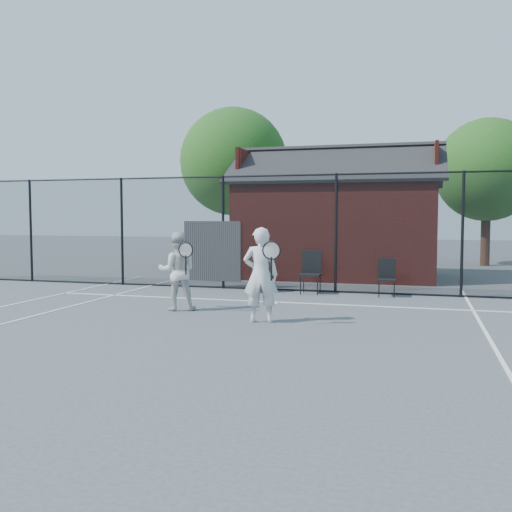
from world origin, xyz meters
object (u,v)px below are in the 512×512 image
(waste_bin, at_px, (261,279))
(chair_left, at_px, (310,273))
(player_back, at_px, (178,271))
(clubhouse, at_px, (338,226))
(chair_right, at_px, (387,278))
(player_front, at_px, (261,275))

(waste_bin, bearing_deg, chair_left, 0.00)
(player_back, xyz_separation_m, waste_bin, (0.90, 3.18, -0.47))
(clubhouse, xyz_separation_m, chair_right, (1.79, -4.40, -1.16))
(player_front, distance_m, chair_left, 4.03)
(clubhouse, distance_m, player_back, 7.94)
(clubhouse, relative_size, player_back, 4.04)
(clubhouse, distance_m, waste_bin, 4.77)
(clubhouse, bearing_deg, player_front, -91.59)
(player_front, height_order, chair_left, player_front)
(chair_right, bearing_deg, waste_bin, 177.00)
(player_front, bearing_deg, clubhouse, 88.41)
(chair_left, relative_size, chair_right, 1.17)
(player_front, distance_m, waste_bin, 4.19)
(player_front, bearing_deg, player_back, 157.46)
(clubhouse, relative_size, chair_left, 6.20)
(clubhouse, height_order, chair_right, clubhouse)
(player_back, bearing_deg, player_front, -22.54)
(player_front, relative_size, waste_bin, 2.53)
(chair_left, xyz_separation_m, chair_right, (1.85, 0.00, -0.08))
(chair_left, bearing_deg, player_front, -92.98)
(player_front, xyz_separation_m, chair_left, (0.17, 4.01, -0.34))
(player_back, height_order, chair_left, player_back)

